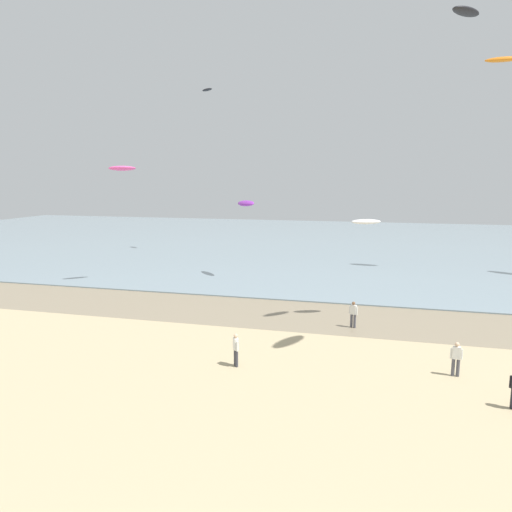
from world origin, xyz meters
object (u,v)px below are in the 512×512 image
(kite_aloft_7, at_px, (466,11))
(kite_aloft_1, at_px, (207,90))
(person_right_flank, at_px, (353,314))
(person_by_waterline, at_px, (236,349))
(person_trailing_behind, at_px, (456,358))
(kite_aloft_4, at_px, (366,222))
(kite_aloft_8, at_px, (246,203))
(kite_aloft_0, at_px, (503,59))
(kite_aloft_5, at_px, (122,168))

(kite_aloft_7, bearing_deg, kite_aloft_1, -92.91)
(person_right_flank, bearing_deg, kite_aloft_1, 126.02)
(person_by_waterline, bearing_deg, person_right_flank, 55.44)
(person_trailing_behind, bearing_deg, kite_aloft_4, 117.72)
(person_right_flank, relative_size, kite_aloft_8, 0.62)
(person_by_waterline, height_order, person_right_flank, same)
(person_right_flank, bearing_deg, kite_aloft_0, 59.89)
(person_right_flank, height_order, kite_aloft_5, kite_aloft_5)
(person_right_flank, bearing_deg, person_by_waterline, -124.56)
(kite_aloft_0, xyz_separation_m, kite_aloft_7, (-6.45, -20.54, -1.82))
(person_by_waterline, xyz_separation_m, kite_aloft_4, (5.98, 10.26, 5.69))
(person_by_waterline, height_order, kite_aloft_8, kite_aloft_8)
(kite_aloft_1, distance_m, kite_aloft_7, 36.23)
(person_right_flank, xyz_separation_m, kite_aloft_7, (5.52, 0.10, 17.61))
(kite_aloft_5, xyz_separation_m, kite_aloft_8, (9.59, 5.42, -3.17))
(kite_aloft_0, height_order, kite_aloft_4, kite_aloft_0)
(kite_aloft_7, bearing_deg, kite_aloft_8, -84.74)
(kite_aloft_5, bearing_deg, kite_aloft_7, -57.31)
(person_by_waterline, relative_size, kite_aloft_8, 0.62)
(kite_aloft_8, bearing_deg, person_trailing_behind, 174.45)
(kite_aloft_7, bearing_deg, kite_aloft_0, -153.55)
(kite_aloft_1, bearing_deg, kite_aloft_7, -10.41)
(kite_aloft_0, relative_size, kite_aloft_5, 1.32)
(person_by_waterline, distance_m, kite_aloft_7, 22.24)
(person_by_waterline, xyz_separation_m, kite_aloft_0, (17.42, 28.55, 19.43))
(person_trailing_behind, relative_size, kite_aloft_5, 0.73)
(kite_aloft_8, bearing_deg, person_right_flank, 174.68)
(person_right_flank, xyz_separation_m, kite_aloft_1, (-19.26, 26.49, 19.11))
(person_by_waterline, relative_size, kite_aloft_0, 0.56)
(person_trailing_behind, bearing_deg, kite_aloft_0, 75.92)
(kite_aloft_4, xyz_separation_m, kite_aloft_5, (-20.86, 5.31, 3.70))
(kite_aloft_0, height_order, kite_aloft_7, kite_aloft_0)
(kite_aloft_4, xyz_separation_m, kite_aloft_8, (-11.26, 10.73, 0.53))
(kite_aloft_4, bearing_deg, person_by_waterline, 39.22)
(kite_aloft_0, bearing_deg, kite_aloft_5, -152.31)
(kite_aloft_4, relative_size, kite_aloft_7, 0.92)
(kite_aloft_1, bearing_deg, kite_aloft_4, -14.26)
(person_by_waterline, bearing_deg, kite_aloft_7, 36.14)
(person_by_waterline, distance_m, kite_aloft_1, 41.70)
(person_by_waterline, height_order, kite_aloft_1, kite_aloft_1)
(person_trailing_behind, distance_m, kite_aloft_0, 34.04)
(kite_aloft_4, bearing_deg, kite_aloft_7, 135.18)
(person_by_waterline, bearing_deg, person_trailing_behind, 7.69)
(person_by_waterline, xyz_separation_m, kite_aloft_5, (-14.87, 15.57, 9.39))
(person_right_flank, distance_m, kite_aloft_7, 18.46)
(kite_aloft_1, distance_m, kite_aloft_5, 21.21)
(kite_aloft_0, height_order, kite_aloft_8, kite_aloft_0)
(kite_aloft_1, relative_size, kite_aloft_8, 0.70)
(person_right_flank, bearing_deg, kite_aloft_8, 129.35)
(kite_aloft_7, bearing_deg, person_right_flank, -45.04)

